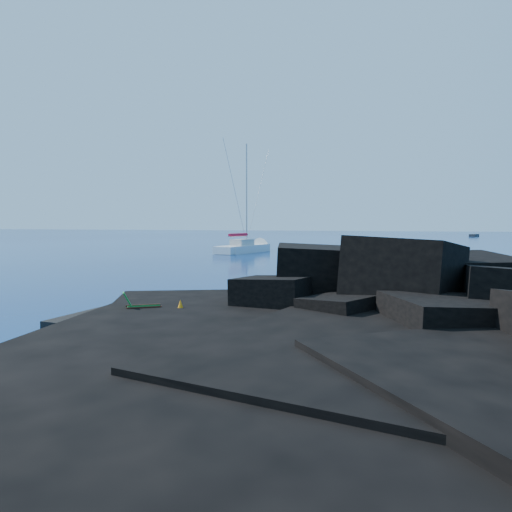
# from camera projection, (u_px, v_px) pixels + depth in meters

# --- Properties ---
(ground) EXTENTS (400.00, 400.00, 0.00)m
(ground) POSITION_uv_depth(u_px,v_px,m) (74.00, 320.00, 21.13)
(ground) COLOR #040E3B
(ground) RESTS_ON ground
(headland) EXTENTS (24.00, 24.00, 3.60)m
(headland) POSITION_uv_depth(u_px,v_px,m) (392.00, 323.00, 20.49)
(headland) COLOR black
(headland) RESTS_ON ground
(beach) EXTENTS (9.08, 6.86, 0.70)m
(beach) POSITION_uv_depth(u_px,v_px,m) (176.00, 324.00, 20.40)
(beach) COLOR black
(beach) RESTS_ON ground
(surf_foam) EXTENTS (10.00, 8.00, 0.06)m
(surf_foam) POSITION_uv_depth(u_px,v_px,m) (225.00, 306.00, 24.58)
(surf_foam) COLOR white
(surf_foam) RESTS_ON ground
(sailboat) EXTENTS (6.28, 14.24, 14.63)m
(sailboat) POSITION_uv_depth(u_px,v_px,m) (244.00, 253.00, 66.87)
(sailboat) COLOR white
(sailboat) RESTS_ON ground
(deck_chair) EXTENTS (1.60, 1.35, 1.02)m
(deck_chair) POSITION_uv_depth(u_px,v_px,m) (144.00, 301.00, 20.74)
(deck_chair) COLOR #1A772B
(deck_chair) RESTS_ON beach
(towel) EXTENTS (2.11, 1.51, 0.05)m
(towel) POSITION_uv_depth(u_px,v_px,m) (188.00, 315.00, 20.29)
(towel) COLOR silver
(towel) RESTS_ON beach
(sunbather) EXTENTS (1.72, 0.96, 0.22)m
(sunbather) POSITION_uv_depth(u_px,v_px,m) (188.00, 312.00, 20.28)
(sunbather) COLOR tan
(sunbather) RESTS_ON towel
(marker_cone) EXTENTS (0.52, 0.52, 0.62)m
(marker_cone) POSITION_uv_depth(u_px,v_px,m) (180.00, 307.00, 20.58)
(marker_cone) COLOR orange
(marker_cone) RESTS_ON beach
(distant_boat_a) EXTENTS (3.27, 5.39, 0.69)m
(distant_boat_a) POSITION_uv_depth(u_px,v_px,m) (474.00, 237.00, 136.64)
(distant_boat_a) COLOR #232428
(distant_boat_a) RESTS_ON ground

